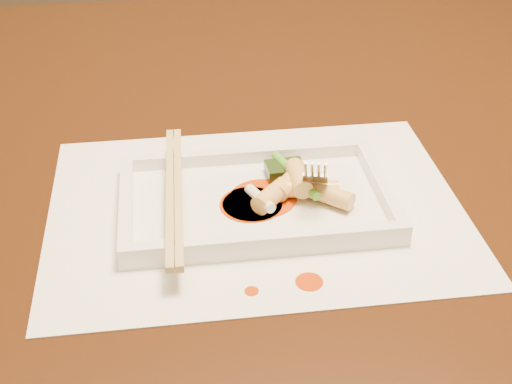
{
  "coord_description": "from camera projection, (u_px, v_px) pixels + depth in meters",
  "views": [
    {
      "loc": [
        -0.12,
        -0.74,
        1.15
      ],
      "look_at": [
        -0.05,
        -0.18,
        0.77
      ],
      "focal_mm": 50.0,
      "sensor_mm": 36.0,
      "label": 1
    }
  ],
  "objects": [
    {
      "name": "plate_rim_near",
      "position": [
        267.0,
        242.0,
        0.63
      ],
      "size": [
        0.26,
        0.01,
        0.01
      ],
      "primitive_type": "cube",
      "color": "white",
      "rests_on": "plate_base"
    },
    {
      "name": "rice_cake_4",
      "position": [
        287.0,
        184.0,
        0.7
      ],
      "size": [
        0.04,
        0.04,
        0.02
      ],
      "primitive_type": "cylinder",
      "rotation": [
        1.57,
        0.0,
        2.51
      ],
      "color": "#E9C66D",
      "rests_on": "plate_base"
    },
    {
      "name": "fork",
      "position": [
        327.0,
        120.0,
        0.67
      ],
      "size": [
        0.09,
        0.1,
        0.14
      ],
      "primitive_type": null,
      "color": "silver",
      "rests_on": "plate_base"
    },
    {
      "name": "chopstick_b",
      "position": [
        178.0,
        191.0,
        0.67
      ],
      "size": [
        0.02,
        0.23,
        0.01
      ],
      "primitive_type": "cube",
      "rotation": [
        0.0,
        0.0,
        -0.04
      ],
      "color": "tan",
      "rests_on": "plate_rim_near"
    },
    {
      "name": "rice_cake_2",
      "position": [
        299.0,
        178.0,
        0.69
      ],
      "size": [
        0.02,
        0.05,
        0.02
      ],
      "primitive_type": "cylinder",
      "rotation": [
        1.57,
        0.0,
        0.03
      ],
      "color": "#E9C66D",
      "rests_on": "plate_base"
    },
    {
      "name": "sauce_blob_1",
      "position": [
        251.0,
        204.0,
        0.68
      ],
      "size": [
        0.06,
        0.06,
        0.0
      ],
      "primitive_type": "cylinder",
      "color": "#C13805",
      "rests_on": "plate_base"
    },
    {
      "name": "sauce_splatter_a",
      "position": [
        309.0,
        282.0,
        0.6
      ],
      "size": [
        0.02,
        0.02,
        0.0
      ],
      "primitive_type": "cylinder",
      "color": "#C13805",
      "rests_on": "placemat"
    },
    {
      "name": "table",
      "position": [
        275.0,
        191.0,
        0.9
      ],
      "size": [
        1.4,
        0.9,
        0.75
      ],
      "color": "black",
      "rests_on": "ground"
    },
    {
      "name": "plate_base",
      "position": [
        256.0,
        204.0,
        0.69
      ],
      "size": [
        0.26,
        0.16,
        0.01
      ],
      "primitive_type": "cube",
      "color": "white",
      "rests_on": "placemat"
    },
    {
      "name": "sauce_splatter_b",
      "position": [
        252.0,
        291.0,
        0.59
      ],
      "size": [
        0.01,
        0.01,
        0.0
      ],
      "primitive_type": "cylinder",
      "color": "#C13805",
      "rests_on": "placemat"
    },
    {
      "name": "rice_cake_1",
      "position": [
        312.0,
        189.0,
        0.69
      ],
      "size": [
        0.05,
        0.02,
        0.02
      ],
      "primitive_type": "cylinder",
      "rotation": [
        1.57,
        0.0,
        1.44
      ],
      "color": "#E9C66D",
      "rests_on": "plate_base"
    },
    {
      "name": "rice_cake_0",
      "position": [
        328.0,
        194.0,
        0.68
      ],
      "size": [
        0.05,
        0.05,
        0.02
      ],
      "primitive_type": "cylinder",
      "rotation": [
        1.57,
        0.0,
        0.87
      ],
      "color": "#E9C66D",
      "rests_on": "plate_base"
    },
    {
      "name": "plate_rim_right",
      "position": [
        381.0,
        185.0,
        0.7
      ],
      "size": [
        0.01,
        0.14,
        0.01
      ],
      "primitive_type": "cube",
      "color": "white",
      "rests_on": "plate_base"
    },
    {
      "name": "rice_cake_3",
      "position": [
        272.0,
        196.0,
        0.68
      ],
      "size": [
        0.04,
        0.04,
        0.02
      ],
      "primitive_type": "cylinder",
      "rotation": [
        1.57,
        0.0,
        2.4
      ],
      "color": "#E9C66D",
      "rests_on": "plate_base"
    },
    {
      "name": "plate_rim_left",
      "position": [
        126.0,
        204.0,
        0.67
      ],
      "size": [
        0.01,
        0.14,
        0.01
      ],
      "primitive_type": "cube",
      "color": "white",
      "rests_on": "plate_base"
    },
    {
      "name": "sauce_blob_2",
      "position": [
        252.0,
        204.0,
        0.68
      ],
      "size": [
        0.06,
        0.06,
        0.0
      ],
      "primitive_type": "cylinder",
      "color": "#C13805",
      "rests_on": "plate_base"
    },
    {
      "name": "sauce_blob_0",
      "position": [
        263.0,
        198.0,
        0.69
      ],
      "size": [
        0.07,
        0.07,
        0.0
      ],
      "primitive_type": "cylinder",
      "color": "#C13805",
      "rests_on": "plate_base"
    },
    {
      "name": "placemat",
      "position": [
        256.0,
        208.0,
        0.7
      ],
      "size": [
        0.4,
        0.3,
        0.0
      ],
      "primitive_type": "cube",
      "color": "white",
      "rests_on": "table"
    },
    {
      "name": "scallion_green",
      "position": [
        295.0,
        175.0,
        0.7
      ],
      "size": [
        0.04,
        0.08,
        0.01
      ],
      "primitive_type": "cylinder",
      "rotation": [
        1.57,
        0.0,
        0.32
      ],
      "color": "#419718",
      "rests_on": "plate_base"
    },
    {
      "name": "scallion_white",
      "position": [
        260.0,
        198.0,
        0.67
      ],
      "size": [
        0.03,
        0.04,
        0.01
      ],
      "primitive_type": "cylinder",
      "rotation": [
        1.57,
        0.0,
        0.42
      ],
      "color": "#EAEACC",
      "rests_on": "plate_base"
    },
    {
      "name": "veg_piece",
      "position": [
        285.0,
        170.0,
        0.72
      ],
      "size": [
        0.04,
        0.03,
        0.01
      ],
      "primitive_type": "cube",
      "rotation": [
        0.0,
        0.0,
        0.06
      ],
      "color": "black",
      "rests_on": "plate_base"
    },
    {
      "name": "chopstick_a",
      "position": [
        170.0,
        192.0,
        0.67
      ],
      "size": [
        0.02,
        0.23,
        0.01
      ],
      "primitive_type": "cube",
      "rotation": [
        0.0,
        0.0,
        -0.04
      ],
      "color": "tan",
      "rests_on": "plate_rim_near"
    },
    {
      "name": "plate_rim_far",
      "position": [
        247.0,
        155.0,
        0.75
      ],
      "size": [
        0.26,
        0.01,
        0.01
      ],
      "primitive_type": "cube",
      "color": "white",
      "rests_on": "plate_base"
    }
  ]
}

